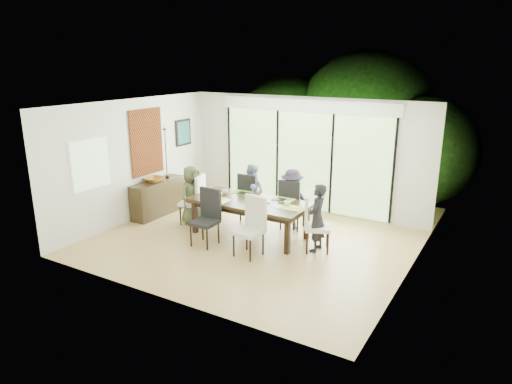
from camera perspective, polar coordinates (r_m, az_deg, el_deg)
The scene contains 62 objects.
floor at distance 9.09m, azimuth -0.81°, elevation -6.47°, with size 6.00×5.00×0.01m, color olive.
ceiling at distance 8.42m, azimuth -0.88°, elevation 10.79°, with size 6.00×5.00×0.01m, color white.
wall_back at distance 10.83m, azimuth 6.11°, elevation 4.66°, with size 6.00×0.02×2.70m, color silver.
wall_front at distance 6.73m, azimuth -12.03°, elevation -2.79°, with size 6.00×0.02×2.70m, color beige.
wall_left at distance 10.50m, azimuth -15.04°, elevation 3.84°, with size 0.02×5.00×2.70m, color white.
wall_right at distance 7.60m, azimuth 18.94°, elevation -1.14°, with size 0.02×5.00×2.70m, color silver.
glass_doors at distance 10.82m, azimuth 5.99°, elevation 3.85°, with size 4.20×0.02×2.30m, color #598C3F.
blinds_header at distance 10.61m, azimuth 6.18°, elevation 10.71°, with size 4.40×0.06×0.28m, color white.
mullion_a at distance 11.82m, azimuth -3.34°, elevation 4.96°, with size 0.05×0.04×2.30m, color black.
mullion_b at distance 11.11m, azimuth 2.69°, elevation 4.25°, with size 0.05×0.04×2.30m, color black.
mullion_c at distance 10.55m, azimuth 9.43°, elevation 3.39°, with size 0.05×0.04×2.30m, color black.
mullion_d at distance 10.15m, azimuth 16.81°, elevation 2.41°, with size 0.05×0.04×2.30m, color black.
side_window at distance 9.66m, azimuth -19.97°, elevation 3.28°, with size 0.02×0.90×1.00m, color #8CAD7F.
deck at distance 11.97m, azimuth 7.69°, elevation -1.20°, with size 6.00×1.80×0.10m, color brown.
rail_top at distance 12.52m, azimuth 9.23°, elevation 2.37°, with size 6.00×0.08×0.06m, color brown.
foliage_left at distance 13.97m, azimuth 3.99°, elevation 7.69°, with size 3.20×3.20×3.20m, color #14380F.
foliage_mid at distance 13.66m, azimuth 13.55°, elevation 8.62°, with size 4.00×4.00×4.00m, color #14380F.
foliage_right at distance 12.55m, azimuth 20.15°, elevation 4.94°, with size 2.80×2.80×2.80m, color #14380F.
foliage_far at distance 14.66m, azimuth 10.57°, elevation 8.57°, with size 3.60×3.60×3.60m, color #14380F.
table_top at distance 9.24m, azimuth -0.80°, elevation -1.25°, with size 2.43×1.11×0.06m, color black.
table_apron at distance 9.27m, azimuth -0.79°, elevation -1.79°, with size 2.23×0.91×0.10m, color black.
table_leg_fl at distance 9.61m, azimuth -7.65°, elevation -3.08°, with size 0.09×0.09×0.70m, color black.
table_leg_fr at distance 8.52m, azimuth 3.95°, elevation -5.54°, with size 0.09×0.09×0.70m, color black.
table_leg_bl at distance 10.26m, azimuth -4.70°, elevation -1.73°, with size 0.09×0.09×0.70m, color black.
table_leg_br at distance 9.25m, azimuth 6.35°, elevation -3.82°, with size 0.09×0.09×0.70m, color black.
chair_left_end at distance 10.12m, azimuth -8.07°, elevation -0.87°, with size 0.47×0.47×1.11m, color silver, non-canonical shape.
chair_right_end at distance 8.65m, azimuth 7.75°, elevation -3.84°, with size 0.47×0.47×1.11m, color silver, non-canonical shape.
chair_far_left at distance 10.21m, azimuth -0.47°, elevation -0.55°, with size 0.47×0.47×1.11m, color black, non-canonical shape.
chair_far_right at distance 9.75m, azimuth 4.57°, elevation -1.41°, with size 0.47×0.47×1.11m, color black, non-canonical shape.
chair_near_left at distance 8.88m, azimuth -6.48°, elevation -3.26°, with size 0.47×0.47×1.11m, color black, non-canonical shape.
chair_near_right at distance 8.35m, azimuth -0.96°, elevation -4.44°, with size 0.47×0.47×1.11m, color silver, non-canonical shape.
person_left_end at distance 10.08m, azimuth -8.00°, elevation -0.36°, with size 0.61×0.38×1.31m, color #454D33.
person_right_end at distance 8.63m, azimuth 7.65°, elevation -3.22°, with size 0.61×0.38×1.31m, color black.
person_far_left at distance 10.16m, azimuth -0.53°, elevation -0.06°, with size 0.61×0.38×1.31m, color #6F83A0.
person_far_right at distance 9.71m, azimuth 4.53°, elevation -0.90°, with size 0.61×0.38×1.31m, color #282132.
placemat_left at distance 9.74m, azimuth -5.58°, elevation -0.20°, with size 0.45×0.32×0.01m, color #83C345.
placemat_right at distance 8.80m, azimuth 4.50°, elevation -1.98°, with size 0.45×0.32×0.01m, color #95A93C.
placemat_far_l at distance 9.78m, azimuth -1.83°, elevation -0.05°, with size 0.45×0.32×0.01m, color #76AE3E.
placemat_far_r at distance 9.31m, azimuth 3.38°, elevation -0.93°, with size 0.45×0.32×0.01m, color #87A63B.
placemat_paper at distance 9.28m, azimuth -4.66°, elevation -1.01°, with size 0.45×0.32×0.01m, color white.
tablet_far_l at distance 9.69m, azimuth -1.49°, elevation -0.16°, with size 0.26×0.18×0.01m, color black.
tablet_far_r at distance 9.28m, azimuth 2.97°, elevation -0.91°, with size 0.24×0.17×0.01m, color black.
papers at distance 8.86m, azimuth 2.91°, elevation -1.82°, with size 0.30×0.22×0.00m, color white.
platter_base at distance 9.27m, azimuth -4.67°, elevation -0.92°, with size 0.26×0.26×0.02m, color white.
platter_snacks at distance 9.27m, azimuth -4.67°, elevation -0.81°, with size 0.20×0.20×0.01m, color orange.
vase at distance 9.23m, azimuth -0.37°, elevation -0.68°, with size 0.08×0.08×0.12m, color silver.
hyacinth_stems at distance 9.19m, azimuth -0.37°, elevation 0.05°, with size 0.04×0.04×0.16m, color #337226.
hyacinth_blooms at distance 9.17m, azimuth -0.37°, elevation 0.66°, with size 0.11×0.11×0.11m, color #4D5FC2.
laptop at distance 9.60m, azimuth -5.45°, elevation -0.37°, with size 0.33×0.21×0.03m, color silver.
cup_a at distance 9.70m, azimuth -3.87°, elevation 0.06°, with size 0.13×0.13×0.10m, color white.
cup_b at distance 9.06m, azimuth -0.32°, elevation -1.09°, with size 0.10×0.10×0.09m, color white.
cup_c at distance 8.93m, azimuth 3.93°, elevation -1.38°, with size 0.13×0.13×0.10m, color white.
book at distance 9.15m, azimuth 0.70°, elevation -1.17°, with size 0.17×0.23×0.02m, color white.
sideboard at distance 10.87m, azimuth -12.13°, elevation -0.70°, with size 0.41×1.45×0.82m, color black.
bowl at distance 10.67m, azimuth -12.64°, elevation 1.53°, with size 0.43×0.43×0.11m, color brown.
candlestick_base at distance 11.00m, azimuth -11.04°, elevation 1.88°, with size 0.09×0.09×0.04m, color black.
candlestick_shaft at distance 10.88m, azimuth -11.20°, elevation 4.79°, with size 0.02×0.02×1.13m, color black.
candlestick_pan at distance 10.78m, azimuth -11.37°, elevation 7.72°, with size 0.09×0.09×0.03m, color black.
candle at distance 10.78m, azimuth -11.38°, elevation 8.00°, with size 0.03×0.03×0.09m, color silver.
tapestry at distance 10.69m, azimuth -13.50°, elevation 6.07°, with size 0.02×1.00×1.50m, color maroon.
art_frame at distance 11.64m, azimuth -9.08°, elevation 7.36°, with size 0.03×0.55×0.65m, color black.
art_canvas at distance 11.62m, azimuth -9.01°, elevation 7.35°, with size 0.01×0.45×0.55m, color #184F4E.
Camera 1 is at (4.37, -7.16, 3.50)m, focal length 32.00 mm.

